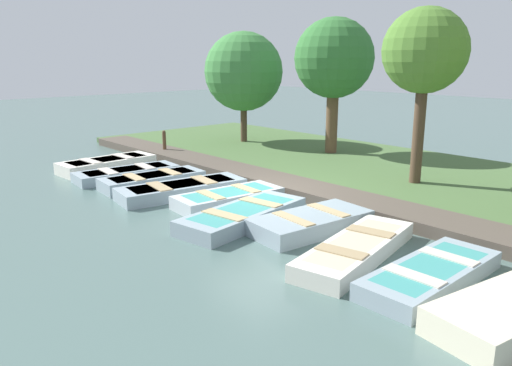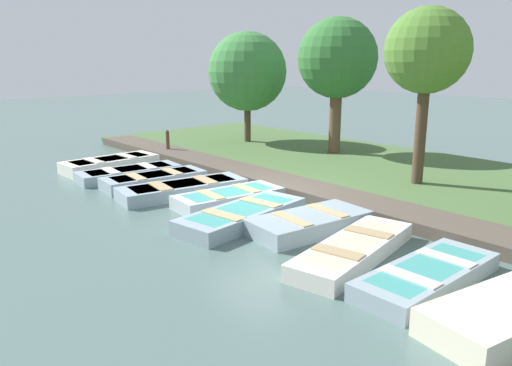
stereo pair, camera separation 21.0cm
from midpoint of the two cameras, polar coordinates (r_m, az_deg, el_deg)
The scene contains 16 objects.
ground_plane at distance 13.17m, azimuth 0.16°, elevation -2.16°, with size 80.00×80.00×0.00m, color #4C6660.
shore_bank at distance 16.81m, azimuth 12.87°, elevation 1.45°, with size 8.00×24.00×0.21m.
dock_walkway at distance 14.05m, azimuth 4.30°, elevation -0.53°, with size 1.30×22.42×0.29m.
rowboat_0 at distance 17.62m, azimuth -16.96°, elevation 2.09°, with size 3.22×1.33×0.41m.
rowboat_1 at distance 16.23m, azimuth -14.88°, elevation 1.08°, with size 3.27×1.39×0.33m.
rowboat_2 at distance 15.05m, azimuth -12.13°, elevation 0.34°, with size 3.10×1.35×0.38m.
rowboat_3 at distance 13.88m, azimuth -8.86°, elevation -0.69°, with size 3.66×1.67×0.37m.
rowboat_4 at distance 12.89m, azimuth -3.62°, elevation -1.70°, with size 2.94×1.37×0.37m.
rowboat_5 at distance 11.47m, azimuth -2.02°, elevation -3.71°, with size 3.48×1.69×0.37m.
rowboat_6 at distance 10.98m, azimuth 5.74°, elevation -4.50°, with size 2.83×1.52×0.40m.
rowboat_7 at distance 9.69m, azimuth 10.77°, elevation -7.43°, with size 3.56×1.71×0.35m.
rowboat_8 at distance 8.97m, azimuth 18.72°, elevation -9.84°, with size 3.04×1.11×0.33m.
mooring_post_near at distance 19.44m, azimuth -10.73°, elevation 4.47°, with size 0.14×0.14×1.02m.
park_tree_far_left at distance 21.19m, azimuth -1.73°, elevation 12.59°, with size 3.26×3.26×4.77m.
park_tree_left at distance 18.81m, azimuth 8.59°, elevation 13.80°, with size 2.89×2.89×5.13m.
park_tree_center at distance 14.62m, azimuth 18.34°, elevation 13.96°, with size 2.31×2.31×5.04m.
Camera 1 is at (8.59, 9.28, 3.69)m, focal length 35.00 mm.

